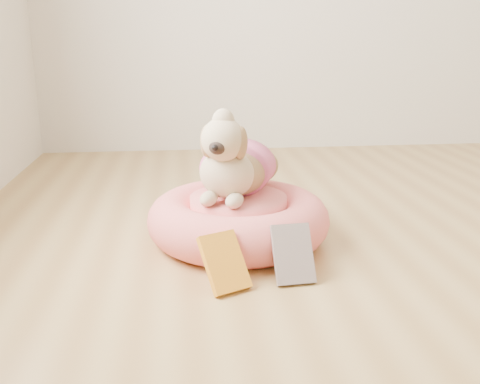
{
  "coord_description": "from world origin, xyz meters",
  "views": [
    {
      "loc": [
        -1.14,
        -1.18,
        0.7
      ],
      "look_at": [
        -0.94,
        0.56,
        0.2
      ],
      "focal_mm": 40.0,
      "sensor_mm": 36.0,
      "label": 1
    }
  ],
  "objects": [
    {
      "name": "pet_bed",
      "position": [
        -0.94,
        0.61,
        0.08
      ],
      "size": [
        0.64,
        0.64,
        0.17
      ],
      "color": "#E5595C",
      "rests_on": "floor"
    },
    {
      "name": "dog",
      "position": [
        -0.95,
        0.63,
        0.33
      ],
      "size": [
        0.45,
        0.52,
        0.32
      ],
      "primitive_type": null,
      "rotation": [
        0.0,
        0.0,
        -0.39
      ],
      "color": "brown",
      "rests_on": "pet_bed"
    },
    {
      "name": "book_yellow",
      "position": [
        -1.02,
        0.24,
        0.08
      ],
      "size": [
        0.16,
        0.16,
        0.16
      ],
      "primitive_type": "cube",
      "rotation": [
        -0.65,
        0.0,
        0.44
      ],
      "color": "yellow",
      "rests_on": "floor"
    },
    {
      "name": "book_white",
      "position": [
        -0.81,
        0.27,
        0.08
      ],
      "size": [
        0.13,
        0.12,
        0.16
      ],
      "primitive_type": "cube",
      "rotation": [
        -0.56,
        0.0,
        0.08
      ],
      "color": "silver",
      "rests_on": "floor"
    }
  ]
}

